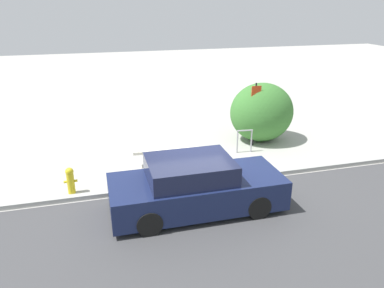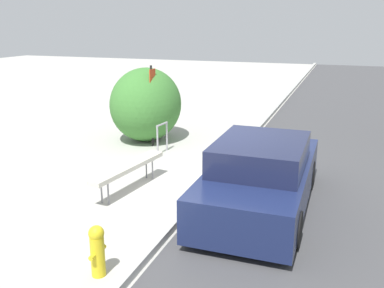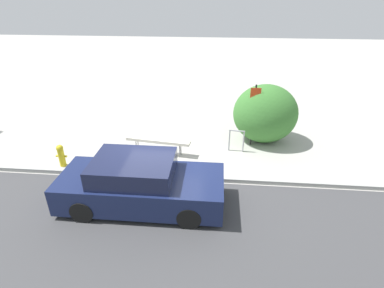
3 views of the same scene
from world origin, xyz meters
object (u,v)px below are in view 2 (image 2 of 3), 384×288
bike_rack (162,135)px  sign_post (152,98)px  fire_hydrant (97,249)px  parked_car_near (261,176)px  bench (128,168)px

bike_rack → sign_post: size_ratio=0.36×
fire_hydrant → parked_car_near: 3.50m
fire_hydrant → sign_post: bearing=18.2°
bike_rack → sign_post: 1.18m
bench → sign_post: 3.55m
bench → parked_car_near: bearing=-80.9°
sign_post → parked_car_near: 5.02m
sign_post → parked_car_near: sign_post is taller
bike_rack → sign_post: (0.57, 0.54, 0.88)m
bench → parked_car_near: size_ratio=0.53×
sign_post → bench: bearing=-163.7°
bike_rack → sign_post: sign_post is taller
bench → sign_post: sign_post is taller
parked_car_near → bench: bearing=91.1°
fire_hydrant → parked_car_near: bearing=-29.0°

